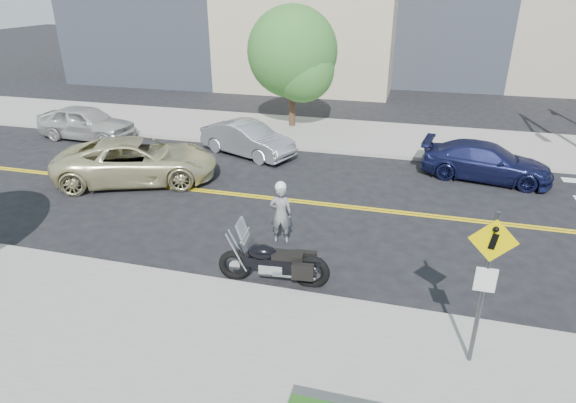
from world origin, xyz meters
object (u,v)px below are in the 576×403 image
Objects in this scene: pedestrian_sign at (486,276)px; parked_car_silver at (247,139)px; motorcycle at (274,253)px; parked_car_white at (86,123)px; motorcyclist at (281,212)px; suv at (137,161)px; parked_car_blue at (486,161)px.

parked_car_silver is at bearing 127.60° from pedestrian_sign.
motorcycle reaches higher than parked_car_white.
parked_car_white is (-15.63, 10.51, -1.21)m from pedestrian_sign.
motorcyclist reaches higher than parked_car_silver.
pedestrian_sign is 0.55× the size of suv.
parked_car_white is at bearing 97.27° from parked_car_blue.
parked_car_blue is (11.85, 3.44, -0.12)m from suv.
suv is 4.63m from parked_car_silver.
parked_car_silver is 9.09m from parked_car_blue.
motorcycle is at bearing 92.16° from motorcyclist.
parked_car_blue is at bearing 51.30° from motorcycle.
suv is at bearing 148.41° from pedestrian_sign.
suv is 1.35× the size of parked_car_silver.
parked_car_blue is (5.78, 6.38, -0.24)m from motorcyclist.
parked_car_white is at bearing 110.62° from parked_car_silver.
motorcycle is at bearing -148.47° from suv.
suv is at bearing 115.19° from parked_car_blue.
motorcyclist reaches higher than parked_car_white.
motorcycle reaches higher than suv.
motorcyclist is 7.44m from parked_car_silver.
parked_car_silver is (-3.31, 6.66, -0.21)m from motorcyclist.
motorcyclist is 13.00m from parked_car_white.
motorcyclist is (-4.61, 3.62, -1.08)m from pedestrian_sign.
pedestrian_sign reaches higher than suv.
pedestrian_sign is 0.74× the size of parked_car_silver.
pedestrian_sign is 1.18× the size of motorcycle.
parked_car_white reaches higher than parked_car_blue.
parked_car_blue is at bearing -141.00° from motorcyclist.
pedestrian_sign is 1.70× the size of motorcyclist.
motorcyclist is at bearing 146.85° from parked_car_blue.
parked_car_white is 7.72m from parked_car_silver.
motorcyclist is 0.32× the size of suv.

